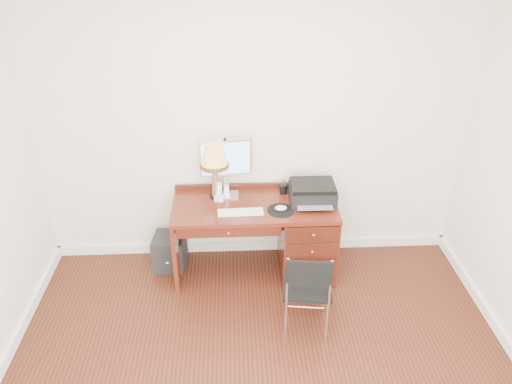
{
  "coord_description": "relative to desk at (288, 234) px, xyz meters",
  "views": [
    {
      "loc": [
        -0.18,
        -2.51,
        3.09
      ],
      "look_at": [
        0.0,
        1.2,
        0.99
      ],
      "focal_mm": 35.0,
      "sensor_mm": 36.0,
      "label": 1
    }
  ],
  "objects": [
    {
      "name": "room_shell",
      "position": [
        -0.32,
        -0.77,
        -0.36
      ],
      "size": [
        4.0,
        4.0,
        4.0
      ],
      "color": "white",
      "rests_on": "ground"
    },
    {
      "name": "desk",
      "position": [
        0.0,
        0.0,
        0.0
      ],
      "size": [
        1.5,
        0.67,
        0.75
      ],
      "color": "#5A1F13",
      "rests_on": "ground"
    },
    {
      "name": "monitor",
      "position": [
        -0.57,
        0.19,
        0.69
      ],
      "size": [
        0.48,
        0.18,
        0.55
      ],
      "rotation": [
        0.0,
        0.0,
        0.14
      ],
      "color": "silver",
      "rests_on": "desk"
    },
    {
      "name": "keyboard",
      "position": [
        -0.45,
        -0.15,
        0.34
      ],
      "size": [
        0.41,
        0.13,
        0.02
      ],
      "primitive_type": "cube",
      "rotation": [
        0.0,
        0.0,
        0.03
      ],
      "color": "white",
      "rests_on": "desk"
    },
    {
      "name": "mouse_pad",
      "position": [
        -0.09,
        -0.13,
        0.35
      ],
      "size": [
        0.24,
        0.24,
        0.05
      ],
      "color": "black",
      "rests_on": "desk"
    },
    {
      "name": "printer",
      "position": [
        0.21,
        0.03,
        0.43
      ],
      "size": [
        0.42,
        0.33,
        0.19
      ],
      "rotation": [
        0.0,
        0.0,
        -0.01
      ],
      "color": "black",
      "rests_on": "desk"
    },
    {
      "name": "leg_lamp",
      "position": [
        -0.68,
        0.14,
        0.73
      ],
      "size": [
        0.26,
        0.26,
        0.53
      ],
      "color": "black",
      "rests_on": "desk"
    },
    {
      "name": "phone",
      "position": [
        -0.64,
        0.09,
        0.39
      ],
      "size": [
        0.11,
        0.11,
        0.18
      ],
      "rotation": [
        0.0,
        0.0,
        -0.3
      ],
      "color": "white",
      "rests_on": "desk"
    },
    {
      "name": "pen_cup",
      "position": [
        -0.04,
        0.19,
        0.38
      ],
      "size": [
        0.07,
        0.07,
        0.09
      ],
      "primitive_type": "cylinder",
      "color": "black",
      "rests_on": "desk"
    },
    {
      "name": "chair",
      "position": [
        0.07,
        -0.85,
        0.08
      ],
      "size": [
        0.43,
        0.43,
        0.82
      ],
      "rotation": [
        0.0,
        0.0,
        -0.13
      ],
      "color": "black",
      "rests_on": "ground"
    },
    {
      "name": "equipment_box",
      "position": [
        -1.15,
        0.1,
        -0.24
      ],
      "size": [
        0.32,
        0.32,
        0.35
      ],
      "primitive_type": "cube",
      "rotation": [
        0.0,
        0.0,
        -0.1
      ],
      "color": "black",
      "rests_on": "ground"
    }
  ]
}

